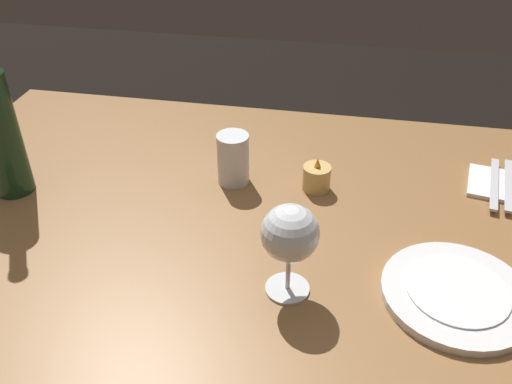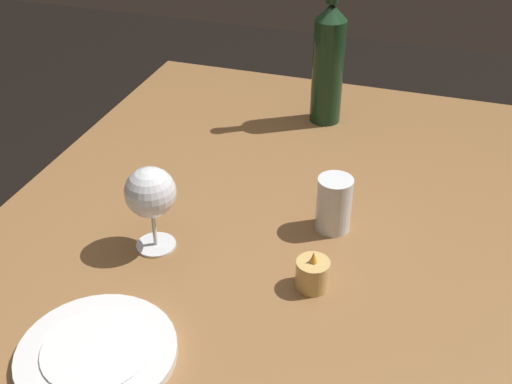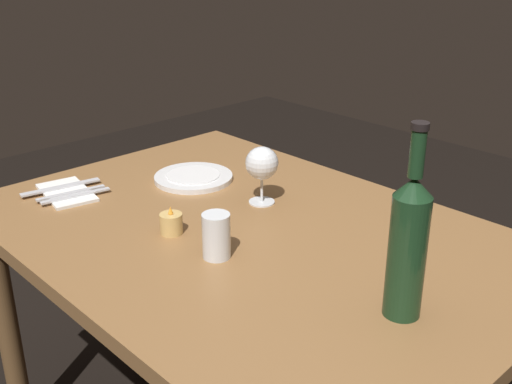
{
  "view_description": "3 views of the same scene",
  "coord_description": "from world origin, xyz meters",
  "px_view_note": "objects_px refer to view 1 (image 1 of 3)",
  "views": [
    {
      "loc": [
        0.15,
        -0.71,
        1.32
      ],
      "look_at": [
        0.02,
        0.0,
        0.81
      ],
      "focal_mm": 38.26,
      "sensor_mm": 36.0,
      "label": 1
    },
    {
      "loc": [
        0.84,
        0.28,
        1.41
      ],
      "look_at": [
        0.03,
        0.02,
        0.84
      ],
      "focal_mm": 44.84,
      "sensor_mm": 36.0,
      "label": 2
    },
    {
      "loc": [
        -0.96,
        0.89,
        1.38
      ],
      "look_at": [
        -0.01,
        -0.01,
        0.83
      ],
      "focal_mm": 44.11,
      "sensor_mm": 36.0,
      "label": 3
    }
  ],
  "objects_px": {
    "fork_inner": "(508,185)",
    "dinner_plate": "(457,294)",
    "wine_glass_left": "(290,235)",
    "water_tumbler": "(233,161)",
    "votive_candle": "(316,178)",
    "fork_outer": "(494,183)"
  },
  "relations": [
    {
      "from": "dinner_plate",
      "to": "fork_inner",
      "type": "xyz_separation_m",
      "value": [
        0.13,
        0.31,
        0.0
      ]
    },
    {
      "from": "fork_inner",
      "to": "fork_outer",
      "type": "relative_size",
      "value": 1.0
    },
    {
      "from": "votive_candle",
      "to": "fork_outer",
      "type": "height_order",
      "value": "votive_candle"
    },
    {
      "from": "water_tumbler",
      "to": "dinner_plate",
      "type": "bearing_deg",
      "value": -31.93
    },
    {
      "from": "fork_outer",
      "to": "fork_inner",
      "type": "bearing_deg",
      "value": 0.0
    },
    {
      "from": "dinner_plate",
      "to": "votive_candle",
      "type": "bearing_deg",
      "value": 133.18
    },
    {
      "from": "wine_glass_left",
      "to": "dinner_plate",
      "type": "bearing_deg",
      "value": 6.73
    },
    {
      "from": "water_tumbler",
      "to": "fork_outer",
      "type": "height_order",
      "value": "water_tumbler"
    },
    {
      "from": "votive_candle",
      "to": "water_tumbler",
      "type": "bearing_deg",
      "value": -179.04
    },
    {
      "from": "water_tumbler",
      "to": "dinner_plate",
      "type": "xyz_separation_m",
      "value": [
        0.38,
        -0.24,
        -0.04
      ]
    },
    {
      "from": "fork_inner",
      "to": "water_tumbler",
      "type": "bearing_deg",
      "value": -172.68
    },
    {
      "from": "dinner_plate",
      "to": "water_tumbler",
      "type": "bearing_deg",
      "value": 148.07
    },
    {
      "from": "fork_outer",
      "to": "wine_glass_left",
      "type": "bearing_deg",
      "value": -135.88
    },
    {
      "from": "water_tumbler",
      "to": "votive_candle",
      "type": "bearing_deg",
      "value": 0.96
    },
    {
      "from": "wine_glass_left",
      "to": "dinner_plate",
      "type": "relative_size",
      "value": 0.69
    },
    {
      "from": "water_tumbler",
      "to": "dinner_plate",
      "type": "relative_size",
      "value": 0.46
    },
    {
      "from": "water_tumbler",
      "to": "dinner_plate",
      "type": "height_order",
      "value": "water_tumbler"
    },
    {
      "from": "fork_outer",
      "to": "water_tumbler",
      "type": "bearing_deg",
      "value": -172.3
    },
    {
      "from": "votive_candle",
      "to": "fork_outer",
      "type": "distance_m",
      "value": 0.33
    },
    {
      "from": "fork_inner",
      "to": "dinner_plate",
      "type": "bearing_deg",
      "value": -112.39
    },
    {
      "from": "wine_glass_left",
      "to": "votive_candle",
      "type": "height_order",
      "value": "wine_glass_left"
    },
    {
      "from": "dinner_plate",
      "to": "fork_outer",
      "type": "relative_size",
      "value": 1.21
    }
  ]
}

